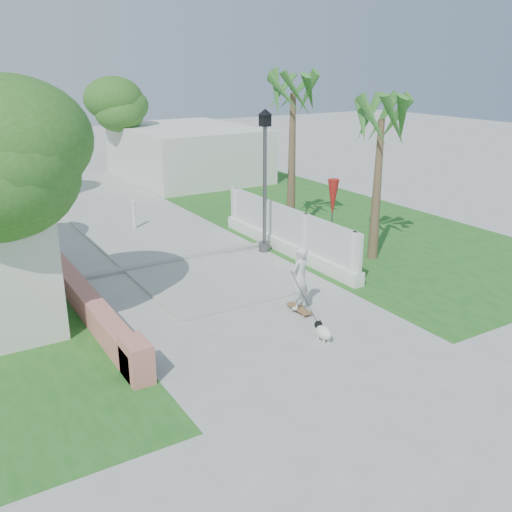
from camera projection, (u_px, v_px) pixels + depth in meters
ground at (286, 341)px, 12.41m from camera, size 90.00×90.00×0.00m
path_strip at (62, 182)px, 28.55m from camera, size 3.20×36.00×0.06m
curb at (175, 261)px, 17.24m from camera, size 6.50×0.25×0.10m
grass_right at (319, 216)px, 22.31m from camera, size 8.00×20.00×0.01m
pink_wall at (88, 303)px, 13.55m from camera, size 0.45×8.20×0.80m
lattice_fence at (286, 236)px, 17.95m from camera, size 0.35×7.00×1.50m
building_right at (187, 152)px, 29.48m from camera, size 6.00×8.00×2.60m
street_lamp at (265, 176)px, 17.49m from camera, size 0.44×0.44×4.44m
bollard at (134, 214)px, 20.39m from camera, size 0.14×0.14×1.09m
patio_umbrella at (333, 199)px, 17.86m from camera, size 0.36×0.36×2.30m
tree_left_near at (20, 164)px, 11.37m from camera, size 3.60×3.60×5.28m
tree_path_right at (119, 108)px, 28.99m from camera, size 3.00×3.00×4.79m
palm_far at (293, 103)px, 18.46m from camera, size 1.80×1.80×5.30m
palm_near at (381, 128)px, 16.36m from camera, size 1.80×1.80×4.70m
skateboarder at (301, 285)px, 13.32m from camera, size 0.77×1.75×1.67m
dog at (323, 331)px, 12.35m from camera, size 0.31×0.62×0.42m
parked_car at (29, 151)px, 33.82m from camera, size 4.52×2.90×1.43m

